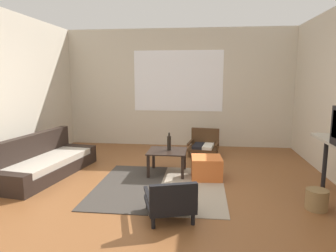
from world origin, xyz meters
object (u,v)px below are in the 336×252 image
couch (44,163)px  ottoman_orange (206,168)px  armchair_by_window (204,144)px  wicker_basket (317,200)px  coffee_table (167,155)px  armchair_striped_foreground (170,201)px  glass_bottle (169,143)px

couch → ottoman_orange: 2.68m
armchair_by_window → wicker_basket: armchair_by_window is taller
couch → wicker_basket: (4.01, -0.86, -0.08)m
couch → armchair_by_window: couch is taller
coffee_table → ottoman_orange: size_ratio=1.33×
armchair_striped_foreground → glass_bottle: (-0.20, 1.67, 0.30)m
armchair_by_window → armchair_striped_foreground: 3.03m
couch → coffee_table: (2.02, 0.31, 0.13)m
couch → armchair_by_window: (2.63, 1.68, 0.03)m
armchair_by_window → wicker_basket: 2.89m
wicker_basket → couch: bearing=167.9°
coffee_table → glass_bottle: glass_bottle is taller
coffee_table → ottoman_orange: (0.65, -0.17, -0.15)m
couch → glass_bottle: 2.10m
coffee_table → armchair_striped_foreground: (0.23, -1.64, -0.11)m
armchair_striped_foreground → wicker_basket: 1.82m
couch → ottoman_orange: couch is taller
coffee_table → wicker_basket: coffee_table is taller
couch → armchair_by_window: bearing=32.6°
wicker_basket → armchair_by_window: bearing=118.5°
coffee_table → armchair_by_window: (0.61, 1.37, -0.10)m
ottoman_orange → glass_bottle: (-0.62, 0.20, 0.35)m
armchair_by_window → wicker_basket: bearing=-61.5°
couch → wicker_basket: 4.10m
coffee_table → armchair_striped_foreground: 1.66m
couch → wicker_basket: size_ratio=7.71×
couch → armchair_by_window: size_ratio=3.06×
coffee_table → glass_bottle: (0.03, 0.03, 0.19)m
coffee_table → armchair_by_window: 1.50m
armchair_by_window → glass_bottle: 1.49m
armchair_striped_foreground → wicker_basket: bearing=14.9°
ottoman_orange → armchair_by_window: bearing=91.5°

